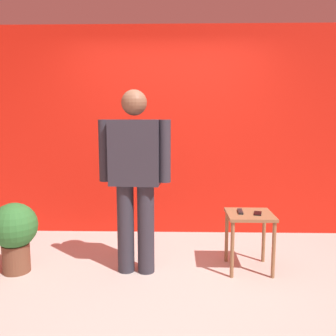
% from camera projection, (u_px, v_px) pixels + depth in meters
% --- Properties ---
extents(ground_plane, '(12.00, 12.00, 0.00)m').
position_uv_depth(ground_plane, '(164.00, 286.00, 3.21)').
color(ground_plane, '#B7B2A8').
extents(back_wall_red, '(6.04, 0.12, 2.63)m').
position_uv_depth(back_wall_red, '(168.00, 132.00, 4.60)').
color(back_wall_red, red).
rests_on(back_wall_red, ground_plane).
extents(standing_person, '(0.69, 0.27, 1.75)m').
position_uv_depth(standing_person, '(135.00, 173.00, 3.38)').
color(standing_person, '#2D2D38').
rests_on(standing_person, ground_plane).
extents(side_table, '(0.44, 0.44, 0.57)m').
position_uv_depth(side_table, '(249.00, 224.00, 3.50)').
color(side_table, olive).
rests_on(side_table, ground_plane).
extents(cell_phone, '(0.11, 0.16, 0.01)m').
position_uv_depth(cell_phone, '(258.00, 213.00, 3.47)').
color(cell_phone, black).
rests_on(cell_phone, side_table).
extents(tv_remote, '(0.06, 0.17, 0.02)m').
position_uv_depth(tv_remote, '(240.00, 211.00, 3.52)').
color(tv_remote, black).
rests_on(tv_remote, side_table).
extents(potted_plant, '(0.44, 0.44, 0.69)m').
position_uv_depth(potted_plant, '(15.00, 232.00, 3.45)').
color(potted_plant, brown).
rests_on(potted_plant, ground_plane).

